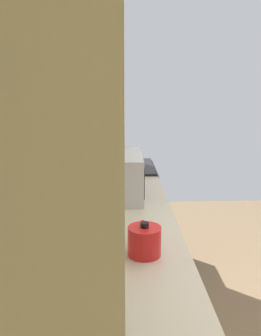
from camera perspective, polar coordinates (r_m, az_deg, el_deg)
wall_back at (r=1.85m, az=-13.45°, el=2.81°), size 4.18×0.12×2.83m
upper_cabinets at (r=1.40m, az=-8.77°, el=18.02°), size 2.53×0.30×0.68m
oven_range at (r=3.58m, az=-1.64°, el=-6.97°), size 0.64×0.67×1.11m
microwave at (r=2.58m, az=-2.14°, el=-1.23°), size 0.50×0.36×0.31m
kettle at (r=1.80m, az=2.15°, el=-11.07°), size 0.22×0.16×0.16m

